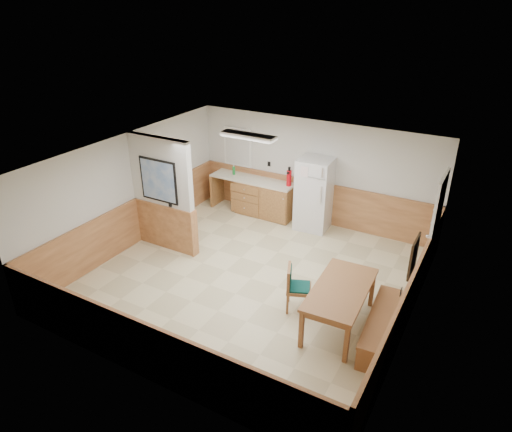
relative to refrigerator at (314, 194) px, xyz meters
The scene contains 20 objects.
ground 2.77m from the refrigerator, 93.88° to the right, with size 6.00×6.00×0.00m, color beige.
ceiling 3.10m from the refrigerator, 93.88° to the right, with size 6.00×6.00×0.02m, color white.
back_wall 0.57m from the refrigerator, 115.70° to the left, with size 6.00×0.02×2.50m, color silver.
right_wall 3.88m from the refrigerator, 42.98° to the right, with size 0.02×6.00×2.50m, color silver.
left_wall 4.14m from the refrigerator, 140.39° to the right, with size 0.02×6.00×2.50m, color silver.
wainscot_back 0.53m from the refrigerator, 116.97° to the left, with size 6.00×0.04×1.00m, color tan.
wainscot_right 3.86m from the refrigerator, 43.19° to the right, with size 0.04×6.00×1.00m, color tan.
wainscot_left 4.13m from the refrigerator, 140.22° to the right, with size 0.04×6.00×1.00m, color tan.
partition_wall 3.46m from the refrigerator, 134.92° to the right, with size 1.50×0.20×2.50m.
kitchen_counter 1.44m from the refrigerator, behind, with size 2.20×0.61×1.00m.
exterior_door 2.89m from the refrigerator, 14.68° to the right, with size 0.07×1.02×2.15m.
kitchen_window 2.41m from the refrigerator, behind, with size 0.80×0.04×1.00m.
wall_painting 4.10m from the refrigerator, 46.42° to the right, with size 0.04×0.50×0.60m.
fluorescent_fixture 2.29m from the refrigerator, 126.34° to the right, with size 1.20×0.30×0.09m.
refrigerator is the anchor object (origin of this frame).
dining_table 3.60m from the refrigerator, 60.07° to the right, with size 0.92×1.73×0.75m.
dining_bench 4.02m from the refrigerator, 51.27° to the right, with size 0.50×1.77×0.45m.
dining_chair 3.23m from the refrigerator, 72.97° to the right, with size 0.69×0.58×0.85m.
fire_extinguisher 0.75m from the refrigerator, behind, with size 0.12×0.12×0.47m.
soap_bottle 2.25m from the refrigerator, behind, with size 0.07×0.07×0.21m, color #198A33.
Camera 1 is at (3.78, -6.51, 5.06)m, focal length 32.00 mm.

